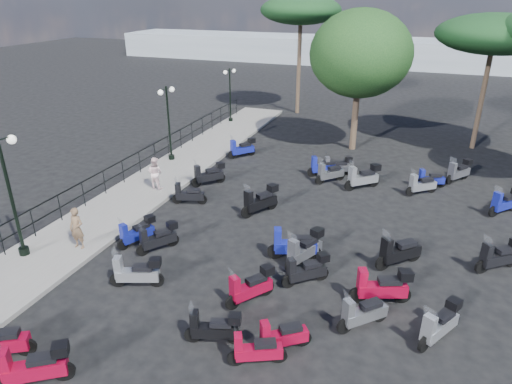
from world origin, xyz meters
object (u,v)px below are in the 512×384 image
(scooter_27, at_px, (398,252))
(scooter_13, at_px, (256,351))
(scooter_19, at_px, (362,314))
(scooter_21, at_px, (305,250))
(pedestrian_far, at_px, (155,173))
(lamp_post_1, at_px, (168,119))
(scooter_10, at_px, (337,166))
(broadleaf_tree, at_px, (361,54))
(scooter_6, at_px, (34,367))
(scooter_26, at_px, (499,256))
(scooter_16, at_px, (330,174))
(scooter_11, at_px, (323,167))
(scooter_8, at_px, (251,287))
(scooter_2, at_px, (137,232))
(lamp_post_2, at_px, (230,91))
(scooter_22, at_px, (430,180))
(scooter_3, at_px, (188,195))
(scooter_5, at_px, (242,148))
(scooter_12, at_px, (214,328))
(scooter_25, at_px, (382,287))
(scooter_15, at_px, (293,245))
(scooter_1, at_px, (158,238))
(scooter_28, at_px, (505,202))
(scooter_7, at_px, (137,273))
(scooter_14, at_px, (306,270))
(pine_0, at_px, (495,34))
(scooter_23, at_px, (421,185))
(woman, at_px, (77,228))
(lamp_post_0, at_px, (9,190))
(scooter_18, at_px, (282,337))
(pine_2, at_px, (301,10))
(scooter_4, at_px, (209,175))
(scooter_9, at_px, (260,201))
(scooter_20, at_px, (439,325))

(scooter_27, bearing_deg, scooter_13, 108.55)
(scooter_19, distance_m, scooter_21, 3.43)
(pedestrian_far, relative_size, scooter_21, 0.88)
(lamp_post_1, distance_m, scooter_10, 8.96)
(scooter_27, distance_m, broadleaf_tree, 13.21)
(scooter_6, distance_m, scooter_26, 13.90)
(scooter_6, xyz_separation_m, scooter_10, (3.93, 15.51, -0.07))
(scooter_10, height_order, scooter_26, scooter_26)
(scooter_16, bearing_deg, scooter_11, -13.04)
(lamp_post_1, distance_m, scooter_13, 15.28)
(pedestrian_far, height_order, scooter_8, pedestrian_far)
(scooter_2, bearing_deg, lamp_post_2, -52.94)
(scooter_22, bearing_deg, scooter_21, 131.45)
(scooter_3, relative_size, scooter_5, 1.09)
(scooter_13, bearing_deg, scooter_10, -22.93)
(scooter_12, height_order, scooter_22, scooter_12)
(lamp_post_1, distance_m, scooter_25, 14.68)
(scooter_2, bearing_deg, scooter_13, 172.20)
(lamp_post_1, xyz_separation_m, scooter_15, (8.79, -6.98, -1.86))
(scooter_1, relative_size, scooter_25, 0.80)
(lamp_post_1, bearing_deg, scooter_27, -18.00)
(scooter_1, xyz_separation_m, scooter_21, (5.04, 0.99, 0.06))
(scooter_15, relative_size, scooter_28, 1.30)
(scooter_7, height_order, scooter_21, scooter_21)
(scooter_26, bearing_deg, scooter_14, 79.19)
(scooter_19, xyz_separation_m, scooter_22, (1.49, 10.83, -0.05))
(scooter_3, relative_size, pine_0, 0.20)
(scooter_21, xyz_separation_m, scooter_25, (2.65, -1.26, 0.01))
(scooter_22, height_order, scooter_23, scooter_23)
(woman, relative_size, scooter_3, 1.02)
(lamp_post_0, distance_m, scooter_19, 11.59)
(scooter_18, bearing_deg, scooter_15, -24.03)
(pine_0, bearing_deg, scooter_28, -85.38)
(scooter_21, height_order, scooter_27, scooter_27)
(pine_2, bearing_deg, scooter_3, -90.10)
(lamp_post_1, height_order, scooter_27, lamp_post_1)
(scooter_15, bearing_deg, scooter_16, -17.99)
(pedestrian_far, bearing_deg, pine_0, -136.84)
(woman, relative_size, broadleaf_tree, 0.20)
(scooter_3, relative_size, scooter_25, 0.85)
(scooter_4, xyz_separation_m, scooter_9, (3.29, -1.96, 0.05))
(lamp_post_2, xyz_separation_m, scooter_10, (8.80, -7.08, -1.72))
(scooter_10, distance_m, scooter_20, 11.70)
(scooter_8, height_order, scooter_18, scooter_8)
(scooter_1, bearing_deg, scooter_3, -43.34)
(scooter_8, bearing_deg, scooter_6, 87.79)
(lamp_post_0, height_order, scooter_28, lamp_post_0)
(scooter_15, height_order, scooter_27, scooter_27)
(scooter_25, bearing_deg, scooter_18, 121.93)
(scooter_4, bearing_deg, scooter_25, -173.45)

